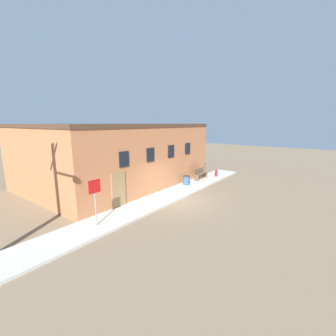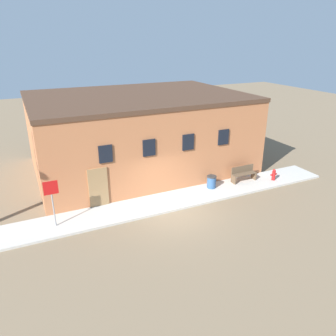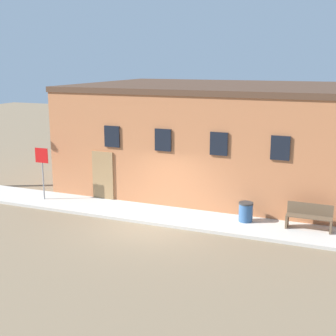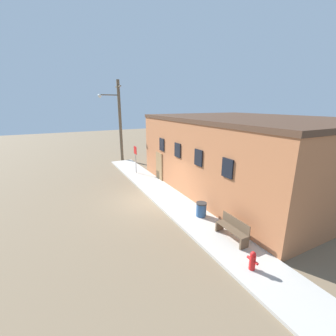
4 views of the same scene
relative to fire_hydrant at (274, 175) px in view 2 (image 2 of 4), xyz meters
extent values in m
plane|color=#7A664C|center=(-7.25, -0.77, -0.47)|extent=(80.00, 80.00, 0.00)
cube|color=#BCB7AD|center=(-7.25, 0.27, -0.41)|extent=(20.66, 2.07, 0.12)
cube|color=#B26B42|center=(-6.48, 6.08, 1.86)|extent=(13.31, 9.56, 4.66)
cube|color=#4C3323|center=(-6.48, 6.08, 4.31)|extent=(13.41, 9.66, 0.24)
cube|color=black|center=(-9.97, 1.27, 2.42)|extent=(0.70, 0.08, 0.90)
cube|color=black|center=(-7.64, 1.27, 2.42)|extent=(0.70, 0.08, 0.90)
cube|color=black|center=(-5.32, 1.27, 2.42)|extent=(0.70, 0.08, 0.90)
cube|color=black|center=(-2.99, 1.27, 2.42)|extent=(0.70, 0.08, 0.90)
cube|color=#937047|center=(-10.47, 1.27, 0.63)|extent=(1.00, 0.08, 2.20)
cylinder|color=red|center=(0.00, 0.00, -0.07)|extent=(0.21, 0.21, 0.55)
sphere|color=red|center=(0.00, 0.00, 0.26)|extent=(0.19, 0.19, 0.19)
cylinder|color=red|center=(-0.17, 0.00, 0.01)|extent=(0.12, 0.10, 0.10)
cylinder|color=red|center=(0.17, 0.00, 0.01)|extent=(0.12, 0.10, 0.10)
cylinder|color=gray|center=(-12.81, 0.21, 0.78)|extent=(0.06, 0.06, 2.26)
cube|color=red|center=(-12.81, 0.19, 1.59)|extent=(0.64, 0.02, 0.64)
cube|color=brown|center=(-2.51, 0.63, -0.12)|extent=(0.08, 0.44, 0.46)
cube|color=brown|center=(-1.00, 0.63, -0.12)|extent=(0.08, 0.44, 0.46)
cube|color=brown|center=(-1.76, 0.63, 0.13)|extent=(1.59, 0.44, 0.04)
cube|color=brown|center=(-1.76, 0.83, 0.37)|extent=(1.59, 0.04, 0.43)
cylinder|color=#2D517F|center=(-4.04, 0.68, -0.01)|extent=(0.52, 0.52, 0.67)
cylinder|color=#2D2D2D|center=(-4.04, 0.68, 0.35)|extent=(0.54, 0.54, 0.06)
camera|label=1|loc=(-18.77, -8.59, 4.48)|focal=24.00mm
camera|label=2|loc=(-13.68, -13.92, 7.77)|focal=35.00mm
camera|label=3|loc=(-0.45, -15.85, 5.56)|focal=50.00mm
camera|label=4|loc=(4.56, -5.61, 5.23)|focal=24.00mm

